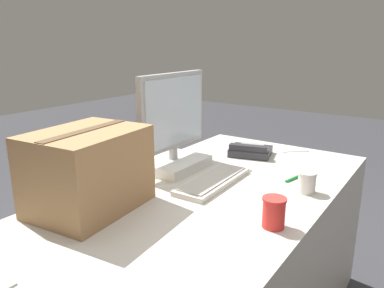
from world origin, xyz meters
TOP-DOWN VIEW (x-y plane):
  - office_desk at (0.00, 0.00)m, footprint 1.80×0.90m
  - monitor at (0.18, 0.29)m, footprint 0.45×0.25m
  - keyboard at (0.12, 0.02)m, footprint 0.43×0.16m
  - desk_phone at (0.59, 0.08)m, footprint 0.23×0.25m
  - paper_cup_left at (-0.10, -0.34)m, footprint 0.08×0.08m
  - paper_cup_right at (0.25, -0.34)m, footprint 0.08×0.08m
  - spoon at (0.77, -0.08)m, footprint 0.11×0.14m
  - cardboard_box at (-0.34, 0.27)m, footprint 0.43×0.34m
  - pen_marker at (0.38, -0.25)m, footprint 0.14×0.04m

SIDE VIEW (x-z plane):
  - office_desk at x=0.00m, z-range 0.00..0.74m
  - spoon at x=0.77m, z-range 0.74..0.74m
  - pen_marker at x=0.38m, z-range 0.74..0.75m
  - keyboard at x=0.12m, z-range 0.74..0.77m
  - desk_phone at x=0.59m, z-range 0.73..0.80m
  - paper_cup_right at x=0.25m, z-range 0.74..0.83m
  - paper_cup_left at x=-0.10m, z-range 0.74..0.84m
  - cardboard_box at x=-0.34m, z-range 0.74..1.03m
  - monitor at x=0.18m, z-range 0.68..1.14m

